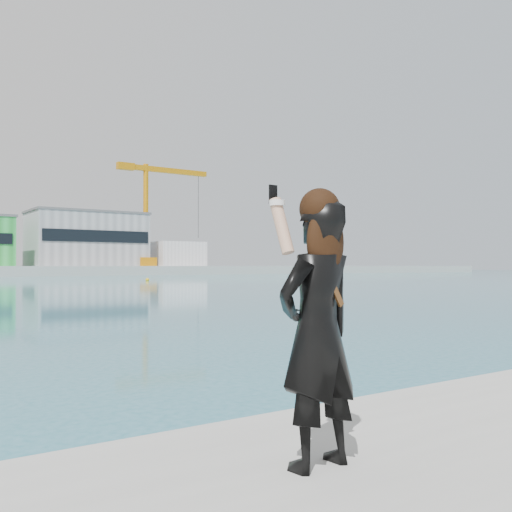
% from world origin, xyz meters
% --- Properties ---
extents(warehouse_grey_right, '(25.50, 15.35, 12.50)m').
position_xyz_m(warehouse_grey_right, '(40.00, 127.98, 8.26)').
color(warehouse_grey_right, gray).
rests_on(warehouse_grey_right, far_quay).
extents(ancillary_shed, '(12.00, 10.00, 6.00)m').
position_xyz_m(ancillary_shed, '(62.00, 126.00, 5.00)').
color(ancillary_shed, silver).
rests_on(ancillary_shed, far_quay).
extents(dock_crane, '(23.00, 4.00, 24.00)m').
position_xyz_m(dock_crane, '(53.20, 122.00, 15.07)').
color(dock_crane, orange).
rests_on(dock_crane, far_quay).
extents(flagpole_right, '(1.28, 0.16, 8.00)m').
position_xyz_m(flagpole_right, '(22.09, 121.00, 6.54)').
color(flagpole_right, silver).
rests_on(flagpole_right, far_quay).
extents(buoy_near, '(0.50, 0.50, 0.50)m').
position_xyz_m(buoy_near, '(29.72, 69.61, 0.00)').
color(buoy_near, '#F1B50C').
rests_on(buoy_near, ground).
extents(woman, '(0.66, 0.47, 1.81)m').
position_xyz_m(woman, '(0.55, -0.28, 1.71)').
color(woman, black).
rests_on(woman, near_quay).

